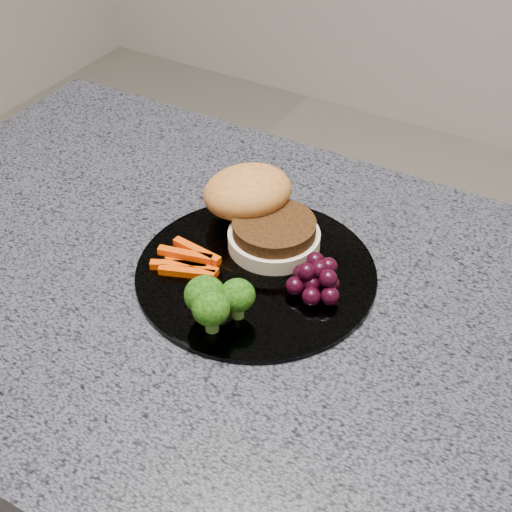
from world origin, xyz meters
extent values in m
cube|color=#52535D|center=(0.00, 0.00, 0.88)|extent=(1.20, 0.60, 0.04)
cylinder|color=white|center=(-0.12, 0.03, 0.90)|extent=(0.26, 0.26, 0.01)
cylinder|color=beige|center=(-0.12, 0.08, 0.92)|extent=(0.13, 0.13, 0.02)
cylinder|color=#44260D|center=(-0.12, 0.08, 0.93)|extent=(0.12, 0.12, 0.02)
ellipsoid|color=orange|center=(-0.18, 0.11, 0.93)|extent=(0.13, 0.13, 0.06)
cube|color=#E54203|center=(-0.19, 0.01, 0.91)|extent=(0.06, 0.03, 0.01)
cube|color=#E54203|center=(-0.18, 0.00, 0.91)|extent=(0.06, 0.02, 0.01)
cube|color=#E54203|center=(-0.19, -0.01, 0.91)|extent=(0.06, 0.04, 0.01)
cube|color=#E54203|center=(-0.18, 0.02, 0.92)|extent=(0.06, 0.02, 0.01)
cube|color=#E54203|center=(-0.19, 0.00, 0.92)|extent=(0.06, 0.02, 0.01)
cube|color=#E54203|center=(-0.18, -0.01, 0.91)|extent=(0.06, 0.03, 0.01)
cylinder|color=#5C8D33|center=(-0.13, -0.05, 0.91)|extent=(0.01, 0.01, 0.02)
ellipsoid|color=black|center=(-0.13, -0.05, 0.94)|extent=(0.04, 0.04, 0.04)
cylinder|color=#5C8D33|center=(-0.10, -0.04, 0.91)|extent=(0.01, 0.01, 0.02)
ellipsoid|color=black|center=(-0.10, -0.04, 0.93)|extent=(0.04, 0.04, 0.03)
cylinder|color=#5C8D33|center=(-0.11, -0.07, 0.91)|extent=(0.01, 0.01, 0.02)
ellipsoid|color=black|center=(-0.11, -0.07, 0.94)|extent=(0.04, 0.04, 0.03)
sphere|color=black|center=(-0.05, 0.03, 0.92)|extent=(0.02, 0.02, 0.02)
sphere|color=black|center=(-0.04, 0.04, 0.92)|extent=(0.02, 0.02, 0.02)
sphere|color=black|center=(-0.05, 0.06, 0.92)|extent=(0.02, 0.02, 0.02)
sphere|color=black|center=(-0.07, 0.04, 0.92)|extent=(0.02, 0.02, 0.02)
sphere|color=black|center=(-0.07, 0.02, 0.92)|extent=(0.02, 0.02, 0.02)
sphere|color=black|center=(-0.04, 0.02, 0.92)|extent=(0.02, 0.02, 0.02)
sphere|color=black|center=(-0.03, 0.03, 0.92)|extent=(0.02, 0.02, 0.02)
sphere|color=black|center=(-0.05, 0.04, 0.93)|extent=(0.02, 0.02, 0.02)
sphere|color=black|center=(-0.06, 0.03, 0.93)|extent=(0.02, 0.02, 0.02)
sphere|color=black|center=(-0.04, 0.03, 0.93)|extent=(0.02, 0.02, 0.02)
sphere|color=black|center=(-0.06, 0.05, 0.93)|extent=(0.02, 0.02, 0.02)
sphere|color=black|center=(-0.04, 0.05, 0.93)|extent=(0.02, 0.02, 0.02)
camera|label=1|loc=(0.17, -0.47, 1.41)|focal=50.00mm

